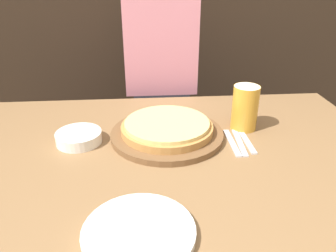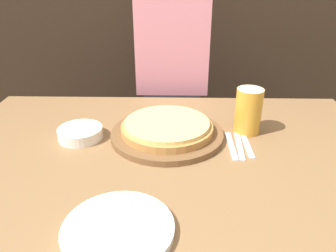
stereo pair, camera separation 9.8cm
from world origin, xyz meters
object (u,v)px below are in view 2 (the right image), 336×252
object	(u,v)px
dinner_plate	(118,229)
dinner_knife	(239,146)
fork	(231,146)
diner_person	(172,104)
side_bowl	(80,133)
pizza_on_board	(168,130)
spoon	(247,146)
beer_glass	(248,109)

from	to	relation	value
dinner_plate	dinner_knife	world-z (taller)	dinner_plate
fork	diner_person	bearing A→B (deg)	107.94
side_bowl	dinner_knife	bearing A→B (deg)	-5.19
pizza_on_board	dinner_plate	bearing A→B (deg)	-102.44
spoon	dinner_plate	bearing A→B (deg)	-132.73
dinner_knife	diner_person	size ratio (longest dim) A/B	0.13
spoon	pizza_on_board	bearing A→B (deg)	166.41
pizza_on_board	diner_person	size ratio (longest dim) A/B	0.28
side_bowl	diner_person	bearing A→B (deg)	61.81
side_bowl	fork	world-z (taller)	side_bowl
fork	dinner_plate	bearing A→B (deg)	-128.34
side_bowl	spoon	bearing A→B (deg)	-4.96
beer_glass	fork	size ratio (longest dim) A/B	0.88
diner_person	spoon	bearing A→B (deg)	-67.84
fork	pizza_on_board	bearing A→B (deg)	163.21
fork	spoon	bearing A→B (deg)	0.00
beer_glass	dinner_plate	size ratio (longest dim) A/B	0.64
side_bowl	dinner_knife	size ratio (longest dim) A/B	0.83
dinner_knife	diner_person	xyz separation A→B (m)	(-0.22, 0.60, -0.10)
pizza_on_board	dinner_plate	distance (m)	0.45
pizza_on_board	spoon	size ratio (longest dim) A/B	2.51
side_bowl	dinner_plate	bearing A→B (deg)	-65.62
spoon	dinner_knife	bearing A→B (deg)	-180.00
dinner_plate	pizza_on_board	bearing A→B (deg)	77.56
dinner_knife	diner_person	distance (m)	0.65
beer_glass	dinner_plate	bearing A→B (deg)	-127.02
dinner_knife	diner_person	bearing A→B (deg)	110.08
diner_person	dinner_plate	bearing A→B (deg)	-96.09
pizza_on_board	dinner_plate	world-z (taller)	pizza_on_board
pizza_on_board	diner_person	xyz separation A→B (m)	(0.01, 0.54, -0.13)
pizza_on_board	spoon	bearing A→B (deg)	-13.59
beer_glass	pizza_on_board	bearing A→B (deg)	-170.53
pizza_on_board	beer_glass	size ratio (longest dim) A/B	2.41
fork	spoon	distance (m)	0.05
side_bowl	fork	xyz separation A→B (m)	(0.49, -0.05, -0.02)
side_bowl	dinner_knife	xyz separation A→B (m)	(0.51, -0.05, -0.02)
beer_glass	side_bowl	world-z (taller)	beer_glass
dinner_plate	dinner_knife	xyz separation A→B (m)	(0.32, 0.38, -0.01)
dinner_plate	dinner_knife	distance (m)	0.50
pizza_on_board	fork	bearing A→B (deg)	-16.79
dinner_plate	fork	world-z (taller)	dinner_plate
side_bowl	spoon	distance (m)	0.54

